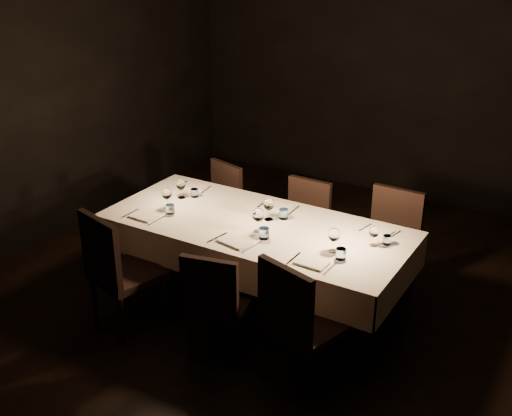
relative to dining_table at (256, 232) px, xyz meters
The scene contains 14 objects.
room 0.81m from the dining_table, ahead, with size 5.01×6.01×3.01m.
dining_table is the anchor object (origin of this frame).
chair_near_left 1.15m from the dining_table, 130.97° to the right, with size 0.59×0.59×1.01m.
place_setting_near_left 0.85m from the dining_table, 164.98° to the right, with size 0.33×0.41×0.18m.
chair_near_center 0.82m from the dining_table, 80.81° to the right, with size 0.51×0.51×0.89m.
place_setting_near_center 0.28m from the dining_table, 65.73° to the right, with size 0.38×0.42×0.20m.
chair_near_right 1.11m from the dining_table, 44.43° to the right, with size 0.59×0.59×0.99m.
place_setting_near_right 0.80m from the dining_table, 16.15° to the right, with size 0.34×0.41×0.19m.
chair_far_left 1.14m from the dining_table, 139.67° to the left, with size 0.52×0.52×0.87m.
place_setting_far_left 0.88m from the dining_table, 165.53° to the left, with size 0.32×0.40×0.17m.
chair_far_center 0.77m from the dining_table, 84.91° to the left, with size 0.43×0.43×0.88m.
place_setting_far_center 0.27m from the dining_table, 75.62° to the left, with size 0.35×0.41×0.19m.
chair_far_right 1.19m from the dining_table, 41.06° to the left, with size 0.46×0.46×0.95m.
place_setting_far_right 1.00m from the dining_table, 12.64° to the left, with size 0.31×0.39×0.16m.
Camera 1 is at (2.43, -4.06, 2.99)m, focal length 45.00 mm.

